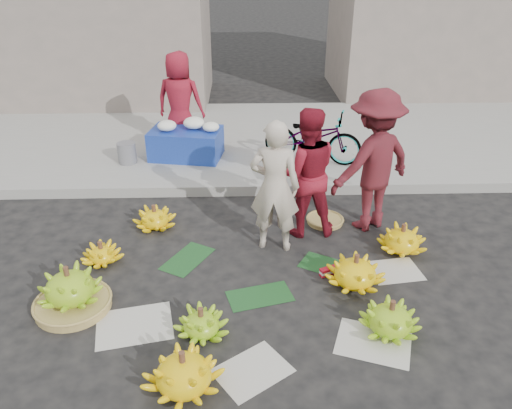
{
  "coord_description": "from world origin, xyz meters",
  "views": [
    {
      "loc": [
        -0.26,
        -4.27,
        3.2
      ],
      "look_at": [
        -0.12,
        0.49,
        0.7
      ],
      "focal_mm": 35.0,
      "sensor_mm": 36.0,
      "label": 1
    }
  ],
  "objects_px": {
    "vendor_cream": "(275,187)",
    "bicycle": "(313,137)",
    "banana_bunch_0": "(70,291)",
    "banana_bunch_4": "(355,272)",
    "flower_table": "(186,142)"
  },
  "relations": [
    {
      "from": "vendor_cream",
      "to": "bicycle",
      "type": "relative_size",
      "value": 1.02
    },
    {
      "from": "banana_bunch_0",
      "to": "banana_bunch_4",
      "type": "xyz_separation_m",
      "value": [
        2.84,
        0.29,
        -0.05
      ]
    },
    {
      "from": "vendor_cream",
      "to": "flower_table",
      "type": "xyz_separation_m",
      "value": [
        -1.24,
        2.54,
        -0.4
      ]
    },
    {
      "from": "flower_table",
      "to": "banana_bunch_0",
      "type": "bearing_deg",
      "value": -92.31
    },
    {
      "from": "vendor_cream",
      "to": "banana_bunch_4",
      "type": "bearing_deg",
      "value": 145.2
    },
    {
      "from": "banana_bunch_4",
      "to": "vendor_cream",
      "type": "bearing_deg",
      "value": 135.43
    },
    {
      "from": "banana_bunch_0",
      "to": "bicycle",
      "type": "xyz_separation_m",
      "value": [
        2.79,
        3.39,
        0.31
      ]
    },
    {
      "from": "banana_bunch_0",
      "to": "bicycle",
      "type": "distance_m",
      "value": 4.4
    },
    {
      "from": "banana_bunch_4",
      "to": "flower_table",
      "type": "relative_size",
      "value": 0.66
    },
    {
      "from": "flower_table",
      "to": "banana_bunch_4",
      "type": "bearing_deg",
      "value": -48.33
    },
    {
      "from": "flower_table",
      "to": "bicycle",
      "type": "relative_size",
      "value": 0.79
    },
    {
      "from": "banana_bunch_4",
      "to": "flower_table",
      "type": "bearing_deg",
      "value": 121.56
    },
    {
      "from": "banana_bunch_0",
      "to": "banana_bunch_4",
      "type": "height_order",
      "value": "banana_bunch_0"
    },
    {
      "from": "banana_bunch_0",
      "to": "vendor_cream",
      "type": "xyz_separation_m",
      "value": [
        2.04,
        1.08,
        0.57
      ]
    },
    {
      "from": "banana_bunch_4",
      "to": "vendor_cream",
      "type": "distance_m",
      "value": 1.28
    }
  ]
}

